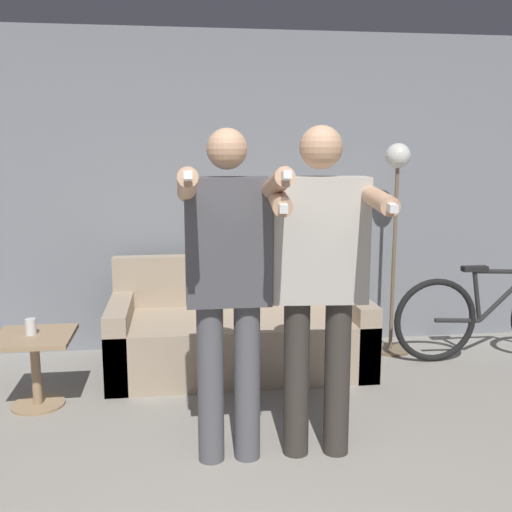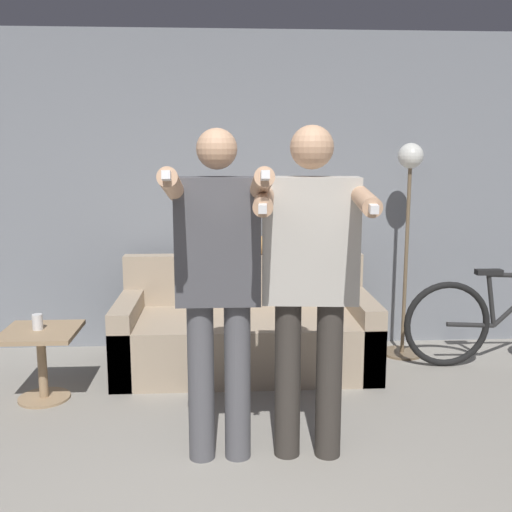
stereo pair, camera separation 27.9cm
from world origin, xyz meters
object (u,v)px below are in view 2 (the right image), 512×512
Objects in this scene: person_right at (310,269)px; floor_lamp at (408,208)px; side_table at (41,349)px; person_left at (218,274)px; cup at (37,322)px; bicycle at (509,321)px; cat at (263,244)px; couch at (246,333)px.

person_right is 1.91m from floor_lamp.
person_right is 3.65× the size of side_table.
person_left is 1.61m from side_table.
cup is (-2.69, -0.74, -0.67)m from floor_lamp.
bicycle is (2.22, 1.32, -0.67)m from person_left.
bicycle is (1.75, 1.32, -0.69)m from person_right.
bicycle is at bearing -21.49° from floor_lamp.
person_right reaches higher than floor_lamp.
person_right is 3.61× the size of cat.
person_right is 17.10× the size of cup.
bicycle is at bearing 7.71° from side_table.
floor_lamp is at bearing 63.07° from person_right.
person_left is at bearing -101.32° from cat.
side_table is at bearing -40.42° from cup.
floor_lamp is (1.29, 0.21, 0.94)m from couch.
floor_lamp reaches higher than couch.
cat is at bearing 173.48° from floor_lamp.
bicycle is (1.87, -0.42, -0.55)m from cat.
couch is 1.52m from cup.
cup is (-1.20, 0.87, -0.49)m from person_left.
cup is 0.06× the size of bicycle.
side_table is (-1.38, -0.54, 0.08)m from couch.
cat is (0.15, 0.34, 0.64)m from couch.
side_table is 0.30× the size of bicycle.
couch is 3.96× the size of side_table.
couch is 1.61m from floor_lamp.
cat reaches higher than cup.
person_left is 0.48m from person_right.
person_right reaches higher than couch.
couch is at bearing 82.05° from person_left.
couch is 3.91× the size of cat.
floor_lamp is 16.43× the size of cup.
floor_lamp is (1.49, 1.61, 0.18)m from person_left.
person_right reaches higher than bicycle.
couch is 0.74m from cat.
cup is at bearing 143.97° from person_left.
cat is 0.29× the size of floor_lamp.
couch is 1.13× the size of floor_lamp.
person_left is 3.62× the size of side_table.
cat is at bearing 29.88° from side_table.
floor_lamp is 1.16m from bicycle.
couch is 1.17× the size of bicycle.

